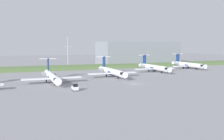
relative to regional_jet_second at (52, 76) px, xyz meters
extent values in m
plane|color=gray|center=(28.95, 14.79, -2.54)|extent=(500.00, 500.00, 0.00)
cube|color=#597542|center=(28.95, 53.23, -1.68)|extent=(320.00, 20.00, 1.71)
cylinder|color=white|center=(0.00, -0.59, -0.09)|extent=(2.70, 24.00, 2.70)
cone|color=white|center=(0.00, -14.09, -0.09)|extent=(2.70, 3.00, 2.70)
cone|color=white|center=(0.00, 13.41, -0.09)|extent=(2.30, 4.00, 2.29)
cube|color=black|center=(0.00, -12.19, 0.39)|extent=(2.02, 1.80, 0.90)
cylinder|color=navy|center=(0.00, -0.59, -0.24)|extent=(2.76, 3.60, 2.76)
cube|color=white|center=(-5.91, -1.59, -0.69)|extent=(11.00, 3.20, 0.36)
cube|color=white|center=(5.90, -1.59, -0.69)|extent=(11.00, 3.20, 0.36)
cube|color=navy|center=(0.00, 10.41, 3.86)|extent=(0.36, 3.20, 5.20)
cube|color=white|center=(0.00, 10.71, 6.26)|extent=(6.80, 1.80, 0.24)
cylinder|color=gray|center=(-2.25, 8.61, 0.11)|extent=(1.50, 3.40, 1.50)
cylinder|color=gray|center=(2.25, 8.61, 0.11)|extent=(1.50, 3.40, 1.50)
cylinder|color=gray|center=(0.00, -8.03, -1.54)|extent=(0.20, 0.20, 0.65)
cylinder|color=black|center=(0.00, -8.03, -2.09)|extent=(0.30, 0.90, 0.90)
cylinder|color=black|center=(-1.90, 1.81, -2.09)|extent=(0.35, 0.90, 0.90)
cylinder|color=black|center=(1.90, 1.81, -2.09)|extent=(0.35, 0.90, 0.90)
cylinder|color=white|center=(28.33, 7.71, -0.09)|extent=(2.70, 24.00, 2.70)
cone|color=white|center=(28.33, -5.79, -0.09)|extent=(2.70, 3.00, 2.70)
cone|color=white|center=(28.33, 21.71, -0.09)|extent=(2.29, 4.00, 2.29)
cube|color=black|center=(28.33, -3.89, 0.39)|extent=(2.03, 1.80, 0.90)
cylinder|color=navy|center=(28.33, 7.71, -0.24)|extent=(2.76, 3.60, 2.76)
cube|color=white|center=(22.43, 6.71, -0.69)|extent=(11.00, 3.20, 0.36)
cube|color=white|center=(34.24, 6.71, -0.69)|extent=(11.00, 3.20, 0.36)
cube|color=navy|center=(28.33, 18.71, 3.86)|extent=(0.36, 3.20, 5.20)
cube|color=white|center=(28.33, 19.01, 6.26)|extent=(6.80, 1.80, 0.24)
cylinder|color=gray|center=(26.08, 16.91, 0.11)|extent=(1.50, 3.40, 1.50)
cylinder|color=gray|center=(30.58, 16.91, 0.11)|extent=(1.50, 3.40, 1.50)
cylinder|color=gray|center=(28.33, 0.27, -1.54)|extent=(0.20, 0.20, 0.65)
cylinder|color=black|center=(28.33, 0.27, -2.09)|extent=(0.30, 0.90, 0.90)
cylinder|color=black|center=(26.43, 10.11, -2.09)|extent=(0.35, 0.90, 0.90)
cylinder|color=black|center=(30.23, 10.11, -2.09)|extent=(0.35, 0.90, 0.90)
cylinder|color=white|center=(57.65, 19.45, -0.09)|extent=(2.70, 24.00, 2.70)
cone|color=white|center=(57.65, 5.95, -0.09)|extent=(2.70, 3.00, 2.70)
cone|color=white|center=(57.65, 33.45, -0.09)|extent=(2.30, 4.00, 2.29)
cube|color=black|center=(57.65, 7.85, 0.39)|extent=(2.02, 1.80, 0.90)
cylinder|color=navy|center=(57.65, 19.45, -0.24)|extent=(2.76, 3.60, 2.76)
cube|color=white|center=(51.75, 18.45, -0.69)|extent=(11.00, 3.20, 0.36)
cube|color=white|center=(63.56, 18.45, -0.69)|extent=(11.00, 3.20, 0.36)
cube|color=navy|center=(57.65, 30.45, 3.86)|extent=(0.36, 3.20, 5.20)
cube|color=white|center=(57.65, 30.75, 6.26)|extent=(6.80, 1.80, 0.24)
cylinder|color=gray|center=(55.40, 28.65, 0.11)|extent=(1.50, 3.40, 1.50)
cylinder|color=gray|center=(59.90, 28.65, 0.11)|extent=(1.50, 3.40, 1.50)
cylinder|color=gray|center=(57.65, 12.01, -1.54)|extent=(0.20, 0.20, 0.65)
cylinder|color=black|center=(57.65, 12.01, -2.09)|extent=(0.30, 0.90, 0.90)
cylinder|color=black|center=(55.75, 21.85, -2.09)|extent=(0.35, 0.90, 0.90)
cylinder|color=black|center=(59.55, 21.85, -2.09)|extent=(0.35, 0.90, 0.90)
cylinder|color=white|center=(87.05, 27.73, -0.09)|extent=(2.70, 24.00, 2.70)
cone|color=white|center=(87.05, 14.23, -0.09)|extent=(2.70, 3.00, 2.70)
cone|color=white|center=(87.05, 41.73, -0.09)|extent=(2.30, 4.00, 2.29)
cube|color=black|center=(87.05, 16.13, 0.39)|extent=(2.03, 1.80, 0.90)
cylinder|color=navy|center=(87.05, 27.73, -0.24)|extent=(2.76, 3.60, 2.76)
cube|color=white|center=(81.15, 26.73, -0.69)|extent=(11.00, 3.20, 0.36)
cube|color=white|center=(92.96, 26.73, -0.69)|extent=(11.00, 3.20, 0.36)
cube|color=navy|center=(87.05, 38.73, 3.86)|extent=(0.36, 3.20, 5.20)
cube|color=white|center=(87.05, 39.03, 6.26)|extent=(6.80, 1.80, 0.24)
cylinder|color=gray|center=(84.80, 36.93, 0.11)|extent=(1.50, 3.40, 1.50)
cylinder|color=gray|center=(89.30, 36.93, 0.11)|extent=(1.50, 3.40, 1.50)
cylinder|color=gray|center=(87.05, 20.29, -1.54)|extent=(0.20, 0.20, 0.65)
cylinder|color=black|center=(87.05, 20.29, -2.09)|extent=(0.30, 0.90, 0.90)
cylinder|color=black|center=(85.15, 30.13, -2.09)|extent=(0.35, 0.90, 0.90)
cylinder|color=black|center=(88.95, 30.13, -2.09)|extent=(0.35, 0.90, 0.90)
cylinder|color=#B2B2B7|center=(18.83, 62.72, 4.06)|extent=(0.50, 0.50, 13.19)
cylinder|color=#B2B2B7|center=(18.83, 62.72, 14.20)|extent=(0.28, 0.28, 7.10)
cube|color=#B2B2B7|center=(18.83, 62.72, 11.05)|extent=(4.40, 0.20, 0.20)
sphere|color=red|center=(18.83, 62.72, 18.01)|extent=(0.50, 0.50, 0.50)
cube|color=gray|center=(75.53, 74.18, 6.01)|extent=(60.00, 28.35, 17.09)
cube|color=silver|center=(4.63, -20.66, -1.69)|extent=(1.70, 3.20, 1.10)
cube|color=black|center=(4.63, -21.22, -0.69)|extent=(1.36, 1.10, 0.90)
cylinder|color=black|center=(3.88, -21.62, -2.24)|extent=(0.22, 0.60, 0.60)
cylinder|color=black|center=(5.38, -21.62, -2.24)|extent=(0.22, 0.60, 0.60)
cylinder|color=black|center=(3.88, -19.70, -2.24)|extent=(0.22, 0.60, 0.60)
cylinder|color=black|center=(5.38, -19.70, -2.24)|extent=(0.22, 0.60, 0.60)
camera|label=1|loc=(-12.76, -98.66, 12.14)|focal=39.86mm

